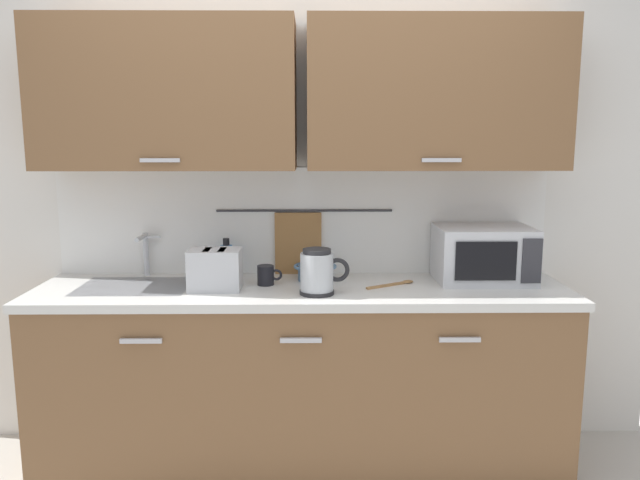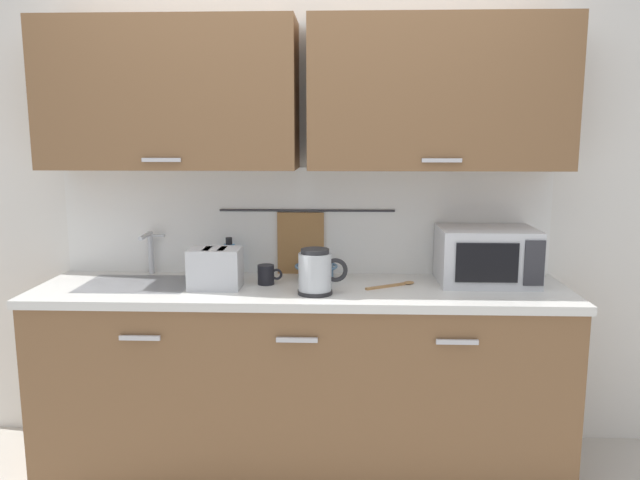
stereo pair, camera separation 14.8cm
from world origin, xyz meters
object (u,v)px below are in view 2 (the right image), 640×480
(mug_near_sink, at_px, (267,275))
(toaster, at_px, (215,268))
(dish_soap_bottle, at_px, (229,259))
(mixing_bowl, at_px, (316,271))
(electric_kettle, at_px, (316,272))
(wooden_spoon, at_px, (396,285))
(microwave, at_px, (486,256))

(mug_near_sink, relative_size, toaster, 0.47)
(dish_soap_bottle, xyz_separation_m, mixing_bowl, (0.45, -0.09, -0.04))
(mug_near_sink, distance_m, toaster, 0.25)
(electric_kettle, relative_size, dish_soap_bottle, 1.16)
(mug_near_sink, relative_size, mixing_bowl, 0.56)
(electric_kettle, relative_size, mixing_bowl, 1.06)
(dish_soap_bottle, relative_size, mixing_bowl, 0.92)
(dish_soap_bottle, height_order, toaster, dish_soap_bottle)
(mixing_bowl, height_order, toaster, toaster)
(electric_kettle, bearing_deg, toaster, 169.18)
(mixing_bowl, distance_m, toaster, 0.50)
(mixing_bowl, bearing_deg, electric_kettle, -87.64)
(electric_kettle, xyz_separation_m, toaster, (-0.48, 0.09, -0.01))
(mug_near_sink, relative_size, wooden_spoon, 0.48)
(microwave, distance_m, mixing_bowl, 0.83)
(mixing_bowl, relative_size, toaster, 0.84)
(dish_soap_bottle, distance_m, toaster, 0.27)
(electric_kettle, bearing_deg, mixing_bowl, 92.36)
(microwave, height_order, toaster, microwave)
(microwave, relative_size, electric_kettle, 2.03)
(electric_kettle, bearing_deg, wooden_spoon, 23.67)
(microwave, bearing_deg, electric_kettle, -163.26)
(microwave, height_order, mixing_bowl, microwave)
(electric_kettle, distance_m, mug_near_sink, 0.31)
(microwave, xyz_separation_m, wooden_spoon, (-0.44, -0.08, -0.13))
(electric_kettle, distance_m, dish_soap_bottle, 0.59)
(mug_near_sink, bearing_deg, toaster, -160.22)
(mug_near_sink, bearing_deg, microwave, 3.82)
(microwave, xyz_separation_m, mug_near_sink, (-1.06, -0.07, -0.09))
(dish_soap_bottle, bearing_deg, mug_near_sink, -41.46)
(microwave, xyz_separation_m, electric_kettle, (-0.82, -0.25, -0.03))
(dish_soap_bottle, height_order, mixing_bowl, dish_soap_bottle)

